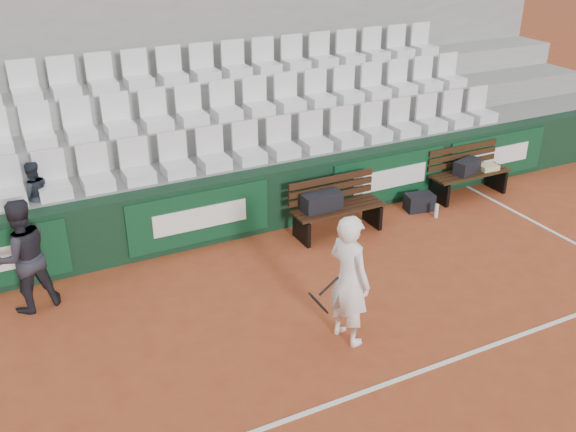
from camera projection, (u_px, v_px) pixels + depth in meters
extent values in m
plane|color=#A14424|center=(343.00, 400.00, 6.78)|extent=(80.00, 80.00, 0.00)
cube|color=white|center=(343.00, 400.00, 6.78)|extent=(18.00, 0.06, 0.01)
cube|color=black|center=(209.00, 211.00, 9.77)|extent=(18.00, 0.30, 1.00)
cube|color=#0C381E|center=(200.00, 217.00, 9.55)|extent=(2.20, 0.04, 0.82)
cube|color=#0C381E|center=(389.00, 178.00, 10.92)|extent=(2.20, 0.04, 0.82)
cube|color=#0C381E|center=(496.00, 156.00, 11.88)|extent=(2.20, 0.04, 0.82)
cube|color=gray|center=(195.00, 196.00, 10.27)|extent=(18.00, 0.95, 1.00)
cube|color=gray|center=(176.00, 164.00, 10.94)|extent=(18.00, 0.95, 1.45)
cube|color=#9A9997|center=(159.00, 135.00, 11.60)|extent=(18.00, 0.95, 1.90)
cube|color=gray|center=(143.00, 59.00, 11.56)|extent=(18.00, 0.30, 4.40)
cube|color=silver|center=(195.00, 152.00, 9.78)|extent=(11.90, 0.44, 0.63)
cube|color=white|center=(174.00, 107.00, 10.34)|extent=(11.90, 0.44, 0.63)
cube|color=silver|center=(155.00, 67.00, 10.91)|extent=(11.90, 0.44, 0.63)
cube|color=#321B0F|center=(338.00, 220.00, 10.13)|extent=(1.50, 0.56, 0.45)
cube|color=#311C0E|center=(468.00, 184.00, 11.43)|extent=(1.50, 0.56, 0.45)
cube|color=black|center=(322.00, 201.00, 9.90)|extent=(0.65, 0.30, 0.27)
cube|color=black|center=(467.00, 167.00, 11.25)|extent=(0.57, 0.38, 0.24)
cube|color=#D4C789|center=(488.00, 167.00, 11.43)|extent=(0.34, 0.26, 0.09)
cube|color=black|center=(419.00, 202.00, 10.93)|extent=(0.52, 0.37, 0.29)
cylinder|color=#B2C4C9|center=(309.00, 226.00, 10.19)|extent=(0.06, 0.06, 0.23)
cylinder|color=silver|center=(436.00, 211.00, 10.68)|extent=(0.07, 0.07, 0.24)
imported|color=white|center=(349.00, 280.00, 7.39)|extent=(0.52, 0.67, 1.64)
torus|color=black|center=(318.00, 303.00, 7.32)|extent=(0.19, 0.30, 0.26)
cylinder|color=black|center=(329.00, 286.00, 7.29)|extent=(0.26, 0.03, 0.20)
imported|color=black|center=(23.00, 256.00, 8.01)|extent=(0.85, 0.73, 1.52)
imported|color=#1C222B|center=(29.00, 165.00, 8.78)|extent=(0.52, 0.43, 0.99)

